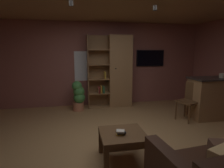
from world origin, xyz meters
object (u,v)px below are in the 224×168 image
at_px(potted_floor_plant, 78,95).
at_px(table_book_2, 120,131).
at_px(coffee_table, 123,138).
at_px(table_book_0, 120,134).
at_px(wall_mounted_tv, 150,58).
at_px(kitchen_bar_counter, 218,97).
at_px(bookshelf_cabinet, 117,72).
at_px(tissue_box, 223,76).
at_px(table_book_1, 121,132).
at_px(dining_chair, 190,99).

bearing_deg(potted_floor_plant, table_book_2, -77.93).
relative_size(coffee_table, potted_floor_plant, 0.81).
distance_m(table_book_0, wall_mounted_tv, 3.72).
height_order(table_book_0, potted_floor_plant, potted_floor_plant).
bearing_deg(coffee_table, kitchen_bar_counter, 25.93).
bearing_deg(bookshelf_cabinet, tissue_box, -35.15).
relative_size(table_book_1, table_book_2, 1.08).
bearing_deg(bookshelf_cabinet, table_book_2, -101.56).
height_order(bookshelf_cabinet, table_book_0, bookshelf_cabinet).
relative_size(coffee_table, wall_mounted_tv, 0.75).
bearing_deg(potted_floor_plant, tissue_box, -21.40).
xyz_separation_m(tissue_box, coffee_table, (-2.82, -1.28, -0.72)).
xyz_separation_m(dining_chair, wall_mounted_tv, (-0.34, 1.72, 0.91)).
bearing_deg(kitchen_bar_counter, table_book_2, -153.53).
height_order(potted_floor_plant, wall_mounted_tv, wall_mounted_tv).
distance_m(coffee_table, potted_floor_plant, 2.70).
distance_m(coffee_table, table_book_0, 0.12).
distance_m(kitchen_bar_counter, tissue_box, 0.57).
distance_m(bookshelf_cabinet, table_book_0, 3.04).
bearing_deg(table_book_2, table_book_1, 58.48).
height_order(coffee_table, wall_mounted_tv, wall_mounted_tv).
distance_m(tissue_box, potted_floor_plant, 3.75).
height_order(table_book_0, table_book_1, table_book_1).
bearing_deg(kitchen_bar_counter, bookshelf_cabinet, 146.48).
height_order(tissue_box, table_book_2, tissue_box).
bearing_deg(table_book_2, bookshelf_cabinet, 78.44).
xyz_separation_m(table_book_1, dining_chair, (2.07, 1.40, 0.05)).
xyz_separation_m(coffee_table, wall_mounted_tv, (1.69, 3.08, 1.09)).
bearing_deg(dining_chair, potted_floor_plant, 154.54).
distance_m(coffee_table, dining_chair, 2.45).
relative_size(bookshelf_cabinet, dining_chair, 2.31).
bearing_deg(wall_mounted_tv, table_book_1, -118.90).
distance_m(coffee_table, wall_mounted_tv, 3.68).
bearing_deg(coffee_table, bookshelf_cabinet, 79.16).
distance_m(kitchen_bar_counter, table_book_1, 3.18).
distance_m(table_book_1, wall_mounted_tv, 3.69).
xyz_separation_m(coffee_table, table_book_0, (-0.05, -0.05, 0.10)).
distance_m(kitchen_bar_counter, potted_floor_plant, 3.66).
bearing_deg(bookshelf_cabinet, potted_floor_plant, -168.04).
height_order(tissue_box, coffee_table, tissue_box).
bearing_deg(tissue_box, dining_chair, 173.77).
bearing_deg(potted_floor_plant, dining_chair, -25.46).
distance_m(dining_chair, wall_mounted_tv, 1.98).
bearing_deg(table_book_2, wall_mounted_tv, 61.08).
distance_m(tissue_box, table_book_0, 3.22).
xyz_separation_m(bookshelf_cabinet, tissue_box, (2.27, -1.60, 0.03)).
height_order(tissue_box, potted_floor_plant, tissue_box).
height_order(table_book_2, wall_mounted_tv, wall_mounted_tv).
height_order(dining_chair, potted_floor_plant, dining_chair).
xyz_separation_m(kitchen_bar_counter, table_book_1, (-2.85, -1.41, -0.04)).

